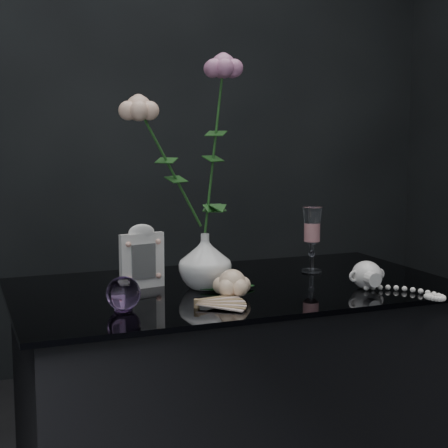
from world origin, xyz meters
name	(u,v)px	position (x,y,z in m)	size (l,w,h in m)	color
table	(235,436)	(0.00, 0.05, 0.38)	(1.05, 0.58, 0.76)	black
vase	(205,261)	(-0.08, 0.05, 0.83)	(0.12, 0.12, 0.13)	white
wine_glass	(312,240)	(0.25, 0.13, 0.85)	(0.05, 0.05, 0.17)	white
picture_frame	(142,256)	(-0.22, 0.10, 0.84)	(0.11, 0.09, 0.15)	white
paperweight	(123,293)	(-0.30, -0.08, 0.80)	(0.07, 0.07, 0.07)	#BA86DA
paper_fan	(197,303)	(-0.16, -0.12, 0.77)	(0.21, 0.16, 0.02)	beige
loose_rose	(232,284)	(-0.06, -0.06, 0.79)	(0.14, 0.19, 0.06)	#FFCBA4
pearl_jar	(367,274)	(0.27, -0.09, 0.80)	(0.23, 0.24, 0.07)	white
roses	(190,147)	(-0.11, 0.04, 1.09)	(0.29, 0.11, 0.46)	beige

